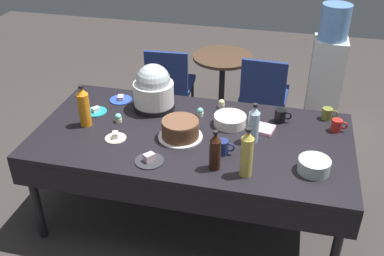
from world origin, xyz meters
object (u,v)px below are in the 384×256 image
Objects in this scene: dessert_plate_charcoal at (149,160)px; soda_bottle_water at (254,124)px; frosted_layer_cake at (180,129)px; dessert_plate_cream at (116,137)px; soda_bottle_cola at (215,151)px; soda_bottle_ginger_ale at (247,154)px; slow_cooker at (154,89)px; cupcake_lemon at (200,112)px; dessert_plate_cobalt at (121,99)px; round_cafe_table at (222,76)px; potluck_table at (192,141)px; dessert_plate_teal at (96,111)px; cupcake_vanilla at (221,104)px; water_cooler at (327,69)px; cupcake_rose at (118,118)px; glass_salad_bowl at (314,166)px; soda_bottle_orange_juice at (84,107)px; coffee_mug_olive at (328,114)px; maroon_chair_left at (169,81)px; coffee_mug_navy at (223,147)px; ceramic_snack_bowl at (230,120)px; coffee_mug_red at (337,125)px; coffee_mug_black at (281,116)px; maroon_chair_right at (264,91)px.

soda_bottle_water is (0.61, 0.39, 0.12)m from dessert_plate_charcoal.
frosted_layer_cake is 2.11× the size of dessert_plate_cream.
soda_bottle_cola is 0.83× the size of soda_bottle_ginger_ale.
cupcake_lemon is at bearing -5.76° from slow_cooker.
dessert_plate_cobalt is at bearing 107.67° from dessert_plate_cream.
potluck_table is at bearing -88.14° from round_cafe_table.
potluck_table is at bearing 138.60° from soda_bottle_ginger_ale.
potluck_table is 11.79× the size of dessert_plate_charcoal.
cupcake_vanilla reaches higher than dessert_plate_teal.
cupcake_rose is at bearing -131.79° from water_cooler.
soda_bottle_water reaches higher than frosted_layer_cake.
dessert_plate_teal reaches higher than potluck_table.
soda_bottle_ginger_ale is (0.42, -0.64, 0.12)m from cupcake_lemon.
cupcake_lemon is at bearing 148.42° from glass_salad_bowl.
soda_bottle_orange_juice is at bearing -87.56° from dessert_plate_teal.
dessert_plate_charcoal is 0.88m from dessert_plate_cobalt.
slow_cooker reaches higher than soda_bottle_cola.
round_cafe_table is (-0.18, 1.11, -0.28)m from cupcake_vanilla.
dessert_plate_cream is (-0.50, -0.18, 0.07)m from potluck_table.
dessert_plate_charcoal is at bearing -143.53° from coffee_mug_olive.
maroon_chair_left is (-0.48, 1.37, -0.32)m from frosted_layer_cake.
soda_bottle_orange_juice is (-0.59, 0.33, 0.13)m from dessert_plate_charcoal.
frosted_layer_cake is 0.34m from coffee_mug_navy.
soda_bottle_water is at bearing -72.83° from round_cafe_table.
potluck_table is 13.48× the size of dessert_plate_teal.
dessert_plate_teal is 1.23m from maroon_chair_left.
soda_bottle_cola is 0.22× the size of water_cooler.
dessert_plate_charcoal reaches higher than potluck_table.
frosted_layer_cake reaches higher than glass_salad_bowl.
cupcake_vanilla reaches higher than potluck_table.
round_cafe_table is at bearing 62.41° from dessert_plate_teal.
cupcake_lemon reaches higher than dessert_plate_cream.
dessert_plate_teal is 0.24m from cupcake_rose.
soda_bottle_ginger_ale is at bearing -71.63° from ceramic_snack_bowl.
dessert_plate_teal is 0.13× the size of water_cooler.
soda_bottle_orange_juice reaches higher than frosted_layer_cake.
soda_bottle_ginger_ale reaches higher than coffee_mug_olive.
dessert_plate_cream is 1.55m from coffee_mug_red.
coffee_mug_olive is at bearing 20.15° from coffee_mug_black.
dessert_plate_cobalt is 0.54× the size of soda_bottle_ginger_ale.
potluck_table is 18.80× the size of coffee_mug_olive.
slow_cooker is 3.16× the size of coffee_mug_red.
glass_salad_bowl is 1.36× the size of dessert_plate_cream.
coffee_mug_black is 1.06m from maroon_chair_right.
soda_bottle_cola is at bearing -140.01° from coffee_mug_red.
soda_bottle_water is 0.23× the size of water_cooler.
dessert_plate_teal is at bearing -169.84° from coffee_mug_olive.
dessert_plate_teal is at bearing -175.32° from coffee_mug_red.
cupcake_vanilla is at bearing 113.39° from ceramic_snack_bowl.
soda_bottle_ginger_ale is (0.00, -0.38, 0.02)m from soda_bottle_water.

